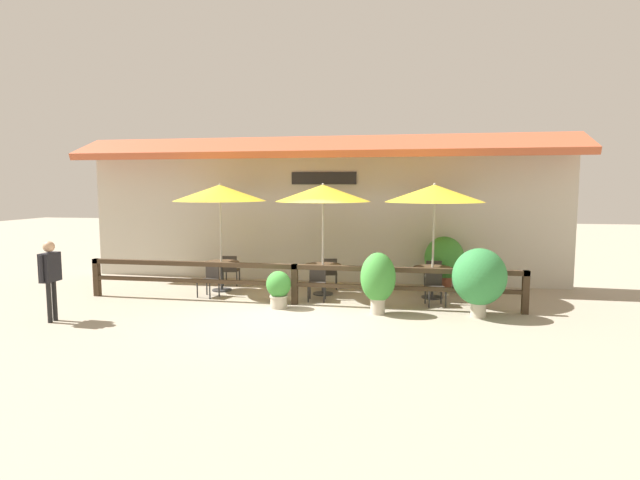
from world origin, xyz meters
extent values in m
plane|color=#9E937F|center=(0.00, 0.00, 0.00)|extent=(60.00, 60.00, 0.00)
cube|color=#BCB7A8|center=(0.00, 4.20, 1.80)|extent=(14.00, 0.40, 3.60)
cube|color=#B25133|center=(0.00, 3.65, 3.88)|extent=(14.28, 1.48, 0.70)
cube|color=black|center=(0.19, 3.97, 3.00)|extent=(1.88, 0.04, 0.35)
cube|color=#3D2D1E|center=(0.00, 1.05, 0.89)|extent=(10.40, 0.14, 0.11)
cube|color=#3D2D1E|center=(0.00, 1.05, 0.47)|extent=(10.40, 0.10, 0.09)
cube|color=#3D2D1E|center=(-5.13, 1.05, 0.47)|extent=(0.14, 0.14, 0.95)
cube|color=#3D2D1E|center=(0.00, 1.05, 0.47)|extent=(0.14, 0.14, 0.95)
cube|color=#3D2D1E|center=(5.13, 1.05, 0.47)|extent=(0.14, 0.14, 0.95)
cylinder|color=#B7B2A8|center=(-2.27, 2.23, 1.22)|extent=(0.06, 0.06, 2.45)
cone|color=yellow|center=(-2.27, 2.23, 2.59)|extent=(2.41, 2.41, 0.42)
sphere|color=#B2ADA3|center=(-2.27, 2.23, 2.81)|extent=(0.07, 0.07, 0.07)
cylinder|color=#4C3826|center=(-2.27, 2.23, 0.75)|extent=(0.94, 0.94, 0.05)
cylinder|color=#333333|center=(-2.27, 2.23, 0.36)|extent=(0.07, 0.07, 0.72)
cylinder|color=#333333|center=(-2.27, 2.23, 0.01)|extent=(0.52, 0.52, 0.03)
cube|color=#332D28|center=(-2.32, 1.43, 0.42)|extent=(0.51, 0.51, 0.05)
cube|color=#332D28|center=(-2.27, 1.61, 0.64)|extent=(0.40, 0.13, 0.40)
cylinder|color=#2D2D2D|center=(-2.55, 1.29, 0.20)|extent=(0.04, 0.04, 0.39)
cylinder|color=#2D2D2D|center=(-2.18, 1.20, 0.20)|extent=(0.04, 0.04, 0.39)
cylinder|color=#2D2D2D|center=(-2.45, 1.66, 0.20)|extent=(0.04, 0.04, 0.39)
cylinder|color=#2D2D2D|center=(-2.08, 1.56, 0.20)|extent=(0.04, 0.04, 0.39)
cube|color=#332D28|center=(-2.30, 3.04, 0.42)|extent=(0.47, 0.47, 0.05)
cube|color=#332D28|center=(-2.27, 2.85, 0.64)|extent=(0.40, 0.09, 0.40)
cylinder|color=#2D2D2D|center=(-2.13, 3.25, 0.20)|extent=(0.04, 0.04, 0.39)
cylinder|color=#2D2D2D|center=(-2.51, 3.20, 0.20)|extent=(0.04, 0.04, 0.39)
cylinder|color=#2D2D2D|center=(-2.08, 2.87, 0.20)|extent=(0.04, 0.04, 0.39)
cylinder|color=#2D2D2D|center=(-2.46, 2.82, 0.20)|extent=(0.04, 0.04, 0.39)
cylinder|color=#B7B2A8|center=(0.46, 2.26, 1.22)|extent=(0.06, 0.06, 2.45)
cone|color=yellow|center=(0.46, 2.26, 2.59)|extent=(2.41, 2.41, 0.42)
sphere|color=#B2ADA3|center=(0.46, 2.26, 2.81)|extent=(0.07, 0.07, 0.07)
cylinder|color=#4C3826|center=(0.46, 2.26, 0.75)|extent=(0.94, 0.94, 0.05)
cylinder|color=#333333|center=(0.46, 2.26, 0.36)|extent=(0.07, 0.07, 0.72)
cylinder|color=#333333|center=(0.46, 2.26, 0.01)|extent=(0.52, 0.52, 0.03)
cube|color=#332D28|center=(0.45, 1.50, 0.42)|extent=(0.46, 0.46, 0.05)
cube|color=#332D28|center=(0.43, 1.69, 0.64)|extent=(0.40, 0.07, 0.40)
cylinder|color=#2D2D2D|center=(0.27, 1.29, 0.20)|extent=(0.04, 0.04, 0.39)
cylinder|color=#2D2D2D|center=(0.65, 1.32, 0.20)|extent=(0.04, 0.04, 0.39)
cylinder|color=#2D2D2D|center=(0.24, 1.67, 0.20)|extent=(0.04, 0.04, 0.39)
cylinder|color=#2D2D2D|center=(0.62, 1.70, 0.20)|extent=(0.04, 0.04, 0.39)
cube|color=#332D28|center=(0.51, 3.01, 0.42)|extent=(0.49, 0.49, 0.05)
cube|color=#332D28|center=(0.54, 2.83, 0.64)|extent=(0.40, 0.11, 0.40)
cylinder|color=#2D2D2D|center=(0.66, 3.24, 0.20)|extent=(0.04, 0.04, 0.39)
cylinder|color=#2D2D2D|center=(0.29, 3.17, 0.20)|extent=(0.04, 0.04, 0.39)
cylinder|color=#2D2D2D|center=(0.73, 2.86, 0.20)|extent=(0.04, 0.04, 0.39)
cylinder|color=#2D2D2D|center=(0.36, 2.79, 0.20)|extent=(0.04, 0.04, 0.39)
cylinder|color=#B7B2A8|center=(3.21, 2.31, 1.22)|extent=(0.06, 0.06, 2.45)
cone|color=yellow|center=(3.21, 2.31, 2.59)|extent=(2.41, 2.41, 0.42)
sphere|color=#B2ADA3|center=(3.21, 2.31, 2.81)|extent=(0.07, 0.07, 0.07)
cylinder|color=#4C3826|center=(3.21, 2.31, 0.75)|extent=(0.94, 0.94, 0.05)
cylinder|color=#333333|center=(3.21, 2.31, 0.36)|extent=(0.07, 0.07, 0.72)
cylinder|color=#333333|center=(3.21, 2.31, 0.01)|extent=(0.52, 0.52, 0.03)
cube|color=#332D28|center=(3.25, 1.49, 0.42)|extent=(0.50, 0.50, 0.05)
cube|color=#332D28|center=(3.21, 1.68, 0.64)|extent=(0.40, 0.12, 0.40)
cylinder|color=#2D2D2D|center=(3.10, 1.27, 0.20)|extent=(0.04, 0.04, 0.39)
cylinder|color=#2D2D2D|center=(3.47, 1.35, 0.20)|extent=(0.04, 0.04, 0.39)
cylinder|color=#2D2D2D|center=(3.02, 1.64, 0.20)|extent=(0.04, 0.04, 0.39)
cylinder|color=#2D2D2D|center=(3.40, 1.72, 0.20)|extent=(0.04, 0.04, 0.39)
cube|color=#332D28|center=(3.26, 3.12, 0.42)|extent=(0.44, 0.44, 0.05)
cube|color=#332D28|center=(3.27, 2.93, 0.64)|extent=(0.40, 0.06, 0.40)
cylinder|color=#2D2D2D|center=(3.44, 3.32, 0.20)|extent=(0.04, 0.04, 0.39)
cylinder|color=#2D2D2D|center=(3.06, 3.30, 0.20)|extent=(0.04, 0.04, 0.39)
cylinder|color=#2D2D2D|center=(3.46, 2.94, 0.20)|extent=(0.04, 0.04, 0.39)
cylinder|color=#2D2D2D|center=(3.08, 2.92, 0.20)|extent=(0.04, 0.04, 0.39)
cylinder|color=#B7AD99|center=(-0.28, 0.63, 0.15)|extent=(0.38, 0.38, 0.29)
cylinder|color=#B7AD99|center=(-0.28, 0.63, 0.27)|extent=(0.41, 0.41, 0.04)
ellipsoid|color=#3D8E38|center=(-0.28, 0.63, 0.55)|extent=(0.57, 0.51, 0.61)
cylinder|color=#B7AD99|center=(4.10, 0.60, 0.18)|extent=(0.32, 0.32, 0.35)
cylinder|color=#B7AD99|center=(4.10, 0.60, 0.33)|extent=(0.34, 0.34, 0.04)
ellipsoid|color=#338442|center=(4.10, 0.60, 0.87)|extent=(1.12, 1.01, 1.21)
cylinder|color=#B7AD99|center=(1.98, 0.49, 0.17)|extent=(0.31, 0.31, 0.35)
cylinder|color=#B7AD99|center=(1.98, 0.49, 0.33)|extent=(0.34, 0.34, 0.04)
ellipsoid|color=#3D8E38|center=(1.98, 0.49, 0.81)|extent=(0.76, 0.68, 1.08)
cylinder|color=brown|center=(3.57, 3.55, 0.17)|extent=(0.43, 0.43, 0.34)
cylinder|color=brown|center=(3.57, 3.55, 0.32)|extent=(0.46, 0.46, 0.04)
ellipsoid|color=#3D8E38|center=(3.57, 3.55, 0.84)|extent=(1.05, 0.95, 1.17)
cylinder|color=black|center=(-4.54, -1.40, 0.42)|extent=(0.09, 0.09, 0.83)
cylinder|color=black|center=(-4.55, -1.23, 0.42)|extent=(0.09, 0.09, 0.83)
cube|color=black|center=(-4.54, -1.32, 1.13)|extent=(0.22, 0.46, 0.59)
cylinder|color=black|center=(-4.53, -1.57, 1.13)|extent=(0.07, 0.07, 0.56)
cylinder|color=black|center=(-4.55, -1.06, 1.13)|extent=(0.07, 0.07, 0.56)
sphere|color=tan|center=(-4.54, -1.32, 1.55)|extent=(0.23, 0.23, 0.23)
camera|label=1|loc=(2.62, -10.18, 2.74)|focal=28.00mm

